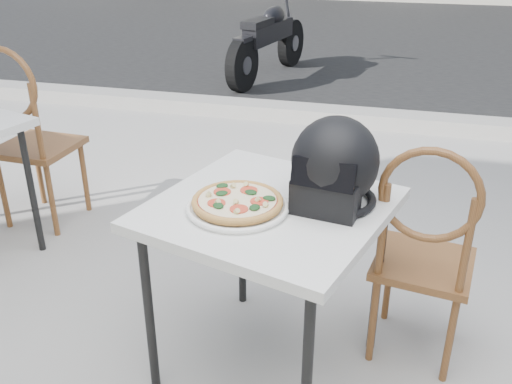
% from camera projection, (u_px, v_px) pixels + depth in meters
% --- Properties ---
extents(ground, '(80.00, 80.00, 0.00)m').
position_uv_depth(ground, '(319.00, 374.00, 2.19)').
color(ground, '#A19E99').
rests_on(ground, ground).
extents(street_asphalt, '(30.00, 8.00, 0.00)m').
position_uv_depth(street_asphalt, '(394.00, 38.00, 8.29)').
color(street_asphalt, black).
rests_on(street_asphalt, ground).
extents(curb, '(30.00, 0.25, 0.12)m').
position_uv_depth(curb, '(375.00, 119.00, 4.78)').
color(curb, gray).
rests_on(curb, ground).
extents(cafe_table_main, '(0.92, 0.92, 0.71)m').
position_uv_depth(cafe_table_main, '(269.00, 221.00, 1.96)').
color(cafe_table_main, silver).
rests_on(cafe_table_main, ground).
extents(plate, '(0.43, 0.43, 0.02)m').
position_uv_depth(plate, '(238.00, 207.00, 1.88)').
color(plate, white).
rests_on(plate, cafe_table_main).
extents(pizza, '(0.35, 0.35, 0.04)m').
position_uv_depth(pizza, '(238.00, 201.00, 1.87)').
color(pizza, '#C18C46').
rests_on(pizza, plate).
extents(helmet, '(0.34, 0.35, 0.30)m').
position_uv_depth(helmet, '(334.00, 167.00, 1.88)').
color(helmet, black).
rests_on(helmet, cafe_table_main).
extents(cafe_chair_main, '(0.41, 0.41, 0.93)m').
position_uv_depth(cafe_chair_main, '(425.00, 246.00, 2.06)').
color(cafe_chair_main, brown).
rests_on(cafe_chair_main, ground).
extents(cafe_chair_side, '(0.41, 0.41, 1.03)m').
position_uv_depth(cafe_chair_side, '(25.00, 129.00, 3.02)').
color(cafe_chair_side, brown).
rests_on(cafe_chair_side, ground).
extents(motorcycle, '(0.54, 1.75, 0.88)m').
position_uv_depth(motorcycle, '(269.00, 42.00, 6.09)').
color(motorcycle, black).
rests_on(motorcycle, street_asphalt).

